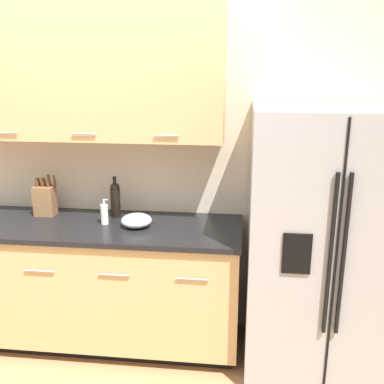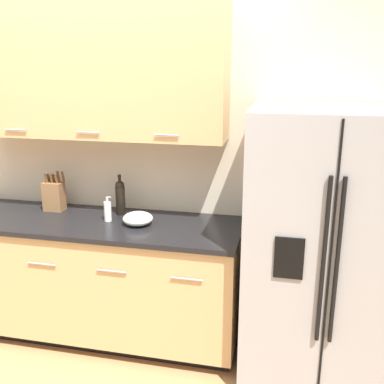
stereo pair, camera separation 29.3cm
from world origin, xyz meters
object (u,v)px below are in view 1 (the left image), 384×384
(refrigerator, at_px, (324,244))
(knife_block, at_px, (45,200))
(soap_dispenser, at_px, (104,214))
(mixing_bowl, at_px, (136,220))
(wine_bottle, at_px, (115,199))

(refrigerator, relative_size, knife_block, 5.76)
(soap_dispenser, bearing_deg, mixing_bowl, -6.26)
(refrigerator, xyz_separation_m, soap_dispenser, (-1.46, 0.07, 0.12))
(mixing_bowl, bearing_deg, refrigerator, -2.17)
(knife_block, height_order, mixing_bowl, knife_block)
(refrigerator, height_order, wine_bottle, refrigerator)
(knife_block, height_order, wine_bottle, knife_block)
(refrigerator, xyz_separation_m, mixing_bowl, (-1.23, 0.05, 0.09))
(refrigerator, height_order, mixing_bowl, refrigerator)
(knife_block, bearing_deg, refrigerator, -6.02)
(refrigerator, bearing_deg, knife_block, 173.98)
(mixing_bowl, bearing_deg, wine_bottle, 137.11)
(mixing_bowl, bearing_deg, soap_dispenser, 173.74)
(soap_dispenser, bearing_deg, refrigerator, -2.81)
(soap_dispenser, distance_m, mixing_bowl, 0.23)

